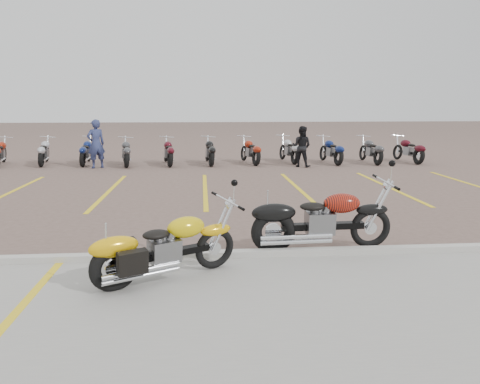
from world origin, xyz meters
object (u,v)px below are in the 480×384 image
object	(u,v)px
person_a	(96,144)
person_b	(302,147)
yellow_cruiser	(162,250)
flame_cruiser	(318,223)

from	to	relation	value
person_a	person_b	distance (m)	7.81
yellow_cruiser	person_a	bearing A→B (deg)	78.28
person_b	yellow_cruiser	bearing A→B (deg)	98.32
person_a	yellow_cruiser	bearing A→B (deg)	75.38
person_a	person_b	xyz separation A→B (m)	(7.81, -0.29, -0.13)
flame_cruiser	person_b	xyz separation A→B (m)	(1.91, 10.30, 0.29)
yellow_cruiser	person_b	bearing A→B (deg)	41.02
person_a	person_b	world-z (taller)	person_a
yellow_cruiser	person_a	world-z (taller)	person_a
yellow_cruiser	flame_cruiser	distance (m)	2.74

